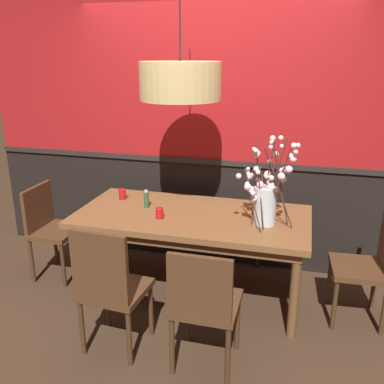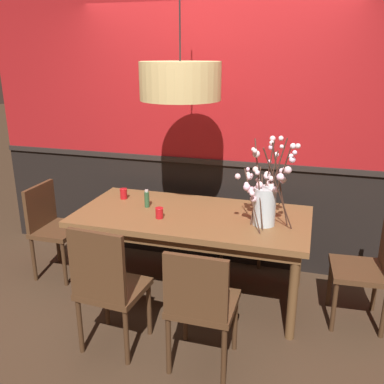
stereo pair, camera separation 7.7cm
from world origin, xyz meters
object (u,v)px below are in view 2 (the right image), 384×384
Objects in this scene: chair_near_side_right at (201,302)px; chair_head_west_end at (52,224)px; chair_near_side_left at (107,284)px; candle_holder_nearer_edge at (124,194)px; chair_head_east_end at (369,265)px; pendant_lamp at (180,81)px; candle_holder_nearer_center at (159,213)px; condiment_bottle at (147,199)px; vase_with_blossoms at (265,199)px; chair_far_side_right at (246,209)px; dining_table at (192,223)px.

chair_head_west_end is at bearing 152.60° from chair_near_side_right.
candle_holder_nearer_edge is at bearing 108.97° from chair_near_side_left.
chair_head_east_end is 2.03m from pendant_lamp.
chair_head_west_end is 1.21m from candle_holder_nearer_center.
chair_near_side_left is at bearing -85.11° from condiment_bottle.
vase_with_blossoms reaches higher than candle_holder_nearer_edge.
candle_holder_nearer_edge is (-0.37, 1.08, 0.28)m from chair_near_side_left.
pendant_lamp reaches higher than vase_with_blossoms.
condiment_bottle is at bearing 94.89° from chair_near_side_left.
chair_head_east_end is 1.26× the size of vase_with_blossoms.
chair_head_west_end is at bearing 178.17° from vase_with_blossoms.
chair_head_west_end is at bearing -163.80° from candle_holder_nearer_edge.
chair_near_side_left is 0.99m from condiment_bottle.
condiment_bottle reaches higher than candle_holder_nearer_center.
chair_head_west_end is at bearing -152.90° from chair_far_side_right.
chair_far_side_right is 1.08m from vase_with_blossoms.
chair_far_side_right reaches higher than candle_holder_nearer_edge.
chair_near_side_right is (0.32, -0.89, -0.17)m from dining_table.
chair_head_west_end is 1.02m from condiment_bottle.
candle_holder_nearer_center is at bearing -36.51° from candle_holder_nearer_edge.
vase_with_blossoms reaches higher than dining_table.
chair_near_side_left is (-0.35, -0.89, -0.14)m from dining_table.
condiment_bottle is (0.29, -0.14, 0.03)m from candle_holder_nearer_edge.
candle_holder_nearer_edge is 1.24m from pendant_lamp.
candle_holder_nearer_edge is at bearing 164.98° from dining_table.
chair_head_east_end reaches higher than dining_table.
chair_near_side_right is at bearing -64.65° from pendant_lamp.
chair_head_east_end is 1.89m from condiment_bottle.
vase_with_blossoms is (0.29, 0.83, 0.47)m from chair_near_side_right.
vase_with_blossoms is 4.40× the size of condiment_bottle.
vase_with_blossoms is at bearing -11.02° from candle_holder_nearer_edge.
vase_with_blossoms is (0.96, 0.82, 0.44)m from chair_near_side_left.
chair_near_side_left is at bearing -139.36° from vase_with_blossoms.
pendant_lamp is at bearing -20.27° from candle_holder_nearer_edge.
candle_holder_nearer_center is at bearing -8.21° from chair_head_west_end.
chair_near_side_right is 1.42m from chair_head_east_end.
chair_near_side_right is 1.53m from candle_holder_nearer_edge.
chair_near_side_left reaches higher than candle_holder_nearer_edge.
dining_table is 21.47× the size of candle_holder_nearer_center.
vase_with_blossoms is at bearing -176.08° from chair_head_east_end.
condiment_bottle reaches higher than chair_head_west_end.
chair_far_side_right is at bearing 27.10° from chair_head_west_end.
chair_far_side_right is 1.21m from candle_holder_nearer_center.
dining_table is 12.36× the size of condiment_bottle.
chair_near_side_right is 1.76m from chair_far_side_right.
pendant_lamp is (0.35, -0.09, 1.01)m from condiment_bottle.
candle_holder_nearer_center is (-0.23, -0.17, 0.13)m from dining_table.
candle_holder_nearer_center reaches higher than dining_table.
chair_far_side_right is at bearing 66.57° from pendant_lamp.
candle_holder_nearer_edge is at bearing 174.59° from chair_head_east_end.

